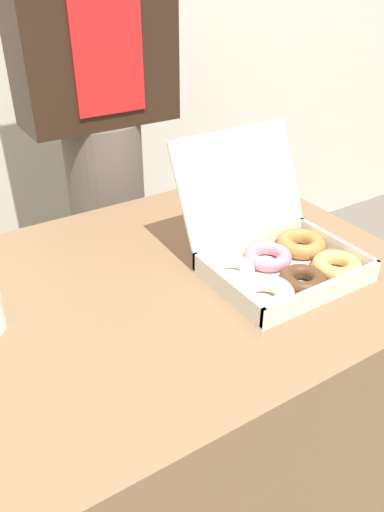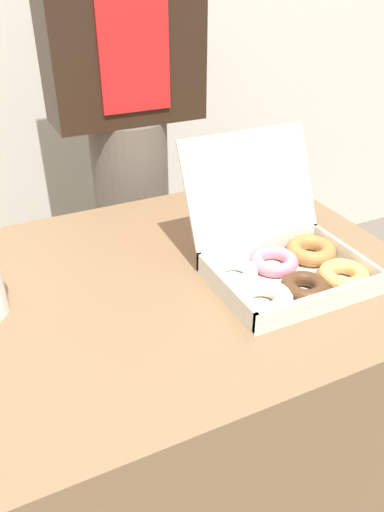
# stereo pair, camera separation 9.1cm
# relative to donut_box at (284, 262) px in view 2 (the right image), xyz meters

# --- Properties ---
(ground_plane) EXTENTS (14.00, 14.00, 0.00)m
(ground_plane) POSITION_rel_donut_box_xyz_m (-0.21, 0.10, -0.76)
(ground_plane) COLOR #665B51
(table) EXTENTS (1.00, 0.74, 0.73)m
(table) POSITION_rel_donut_box_xyz_m (-0.21, 0.10, -0.40)
(table) COLOR brown
(table) RESTS_ON ground_plane
(donut_box) EXTENTS (0.32, 0.32, 0.25)m
(donut_box) POSITION_rel_donut_box_xyz_m (0.00, 0.00, 0.00)
(donut_box) COLOR silver
(donut_box) RESTS_ON table
(person_customer) EXTENTS (0.41, 0.23, 1.68)m
(person_customer) POSITION_rel_donut_box_xyz_m (-0.08, 0.68, 0.15)
(person_customer) COLOR #665B51
(person_customer) RESTS_ON ground_plane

